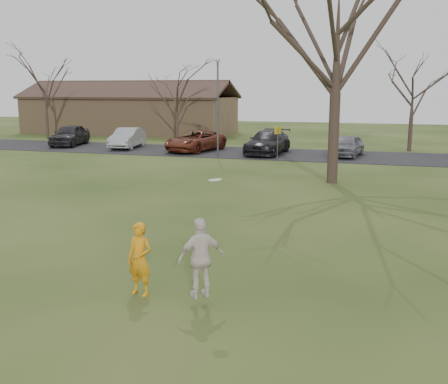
{
  "coord_description": "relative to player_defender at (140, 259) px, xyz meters",
  "views": [
    {
      "loc": [
        4.23,
        -10.02,
        4.38
      ],
      "look_at": [
        0.0,
        4.0,
        1.5
      ],
      "focal_mm": 42.46,
      "sensor_mm": 36.0,
      "label": 1
    }
  ],
  "objects": [
    {
      "name": "sign_yellow",
      "position": [
        -1.39,
        22.2,
        0.65
      ],
      "size": [
        0.35,
        0.35,
        2.08
      ],
      "color": "#47474C",
      "rests_on": "ground"
    },
    {
      "name": "ground",
      "position": [
        0.61,
        0.2,
        -0.8
      ],
      "size": [
        120.0,
        120.0,
        0.0
      ],
      "primitive_type": "plane",
      "color": "#1E380F",
      "rests_on": "ground"
    },
    {
      "name": "small_tree_row",
      "position": [
        5.0,
        30.26,
        3.1
      ],
      "size": [
        55.0,
        5.9,
        8.5
      ],
      "color": "#352821",
      "rests_on": "ground"
    },
    {
      "name": "player_defender",
      "position": [
        0.0,
        0.0,
        0.0
      ],
      "size": [
        0.63,
        0.47,
        1.59
      ],
      "primitive_type": "imported",
      "rotation": [
        0.0,
        0.0,
        -0.16
      ],
      "color": "orange",
      "rests_on": "ground"
    },
    {
      "name": "big_tree",
      "position": [
        2.61,
        15.2,
        6.2
      ],
      "size": [
        9.0,
        9.0,
        14.0
      ],
      "primitive_type": null,
      "color": "#352821",
      "rests_on": "ground"
    },
    {
      "name": "car_1",
      "position": [
        -13.25,
        25.46,
        -0.02
      ],
      "size": [
        2.17,
        4.64,
        1.47
      ],
      "primitive_type": "imported",
      "rotation": [
        0.0,
        0.0,
        0.14
      ],
      "color": "#A0A1A5",
      "rests_on": "parking_strip"
    },
    {
      "name": "building",
      "position": [
        -19.39,
        38.2,
        1.14
      ],
      "size": [
        20.6,
        8.5,
        5.14
      ],
      "color": "#8C6D4C",
      "rests_on": "ground"
    },
    {
      "name": "car_2",
      "position": [
        -7.78,
        25.06,
        -0.03
      ],
      "size": [
        3.54,
        5.66,
        1.46
      ],
      "primitive_type": "imported",
      "rotation": [
        0.0,
        0.0,
        -0.23
      ],
      "color": "maroon",
      "rests_on": "parking_strip"
    },
    {
      "name": "parking_strip",
      "position": [
        0.61,
        25.2,
        -0.78
      ],
      "size": [
        62.0,
        6.5,
        0.04
      ],
      "primitive_type": "cube",
      "color": "black",
      "rests_on": "ground"
    },
    {
      "name": "catching_play",
      "position": [
        1.46,
        -0.2,
        0.23
      ],
      "size": [
        1.01,
        0.92,
        2.44
      ],
      "color": "silver",
      "rests_on": "ground"
    },
    {
      "name": "car_3",
      "position": [
        -2.6,
        24.99,
        0.02
      ],
      "size": [
        2.5,
        5.49,
        1.56
      ],
      "primitive_type": "imported",
      "rotation": [
        0.0,
        0.0,
        -0.06
      ],
      "color": "black",
      "rests_on": "parking_strip"
    },
    {
      "name": "car_4",
      "position": [
        2.61,
        25.21,
        -0.06
      ],
      "size": [
        2.26,
        4.28,
        1.39
      ],
      "primitive_type": "imported",
      "rotation": [
        0.0,
        0.0,
        -0.16
      ],
      "color": "slate",
      "rests_on": "parking_strip"
    },
    {
      "name": "lamp_post",
      "position": [
        -5.39,
        22.7,
        3.17
      ],
      "size": [
        0.34,
        0.34,
        6.27
      ],
      "color": "#47474C",
      "rests_on": "ground"
    },
    {
      "name": "car_0",
      "position": [
        -18.32,
        25.8,
        0.05
      ],
      "size": [
        2.8,
        5.01,
        1.61
      ],
      "primitive_type": "imported",
      "rotation": [
        0.0,
        0.0,
        0.2
      ],
      "color": "#242427",
      "rests_on": "parking_strip"
    }
  ]
}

